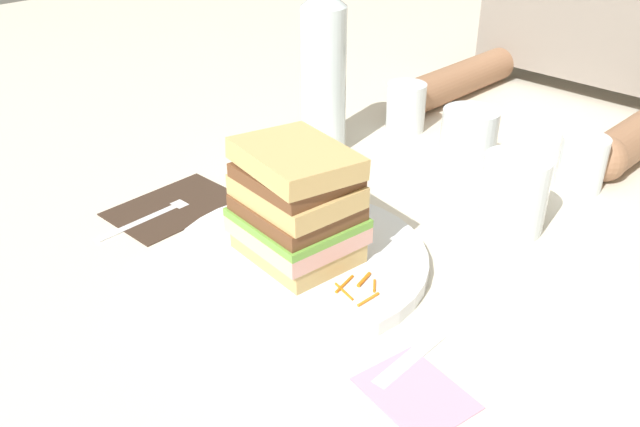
{
  "coord_description": "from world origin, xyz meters",
  "views": [
    {
      "loc": [
        0.45,
        -0.43,
        0.42
      ],
      "look_at": [
        0.0,
        0.02,
        0.06
      ],
      "focal_mm": 37.6,
      "sensor_mm": 36.0,
      "label": 1
    }
  ],
  "objects_px": {
    "empty_tumbler_0": "(465,142)",
    "side_plate": "(591,341)",
    "knife": "(439,333)",
    "water_bottle": "(324,70)",
    "juice_glass": "(513,198)",
    "empty_tumbler_1": "(406,107)",
    "main_plate": "(301,262)",
    "fork": "(160,211)",
    "empty_tumbler_2": "(582,163)",
    "napkin_pink": "(416,393)",
    "sandwich": "(299,205)",
    "napkin_dark": "(174,206)"
  },
  "relations": [
    {
      "from": "side_plate",
      "to": "sandwich",
      "type": "bearing_deg",
      "value": -160.76
    },
    {
      "from": "napkin_dark",
      "to": "empty_tumbler_0",
      "type": "height_order",
      "value": "empty_tumbler_0"
    },
    {
      "from": "fork",
      "to": "napkin_pink",
      "type": "height_order",
      "value": "fork"
    },
    {
      "from": "empty_tumbler_1",
      "to": "empty_tumbler_2",
      "type": "relative_size",
      "value": 1.04
    },
    {
      "from": "sandwich",
      "to": "napkin_dark",
      "type": "relative_size",
      "value": 0.88
    },
    {
      "from": "sandwich",
      "to": "napkin_pink",
      "type": "distance_m",
      "value": 0.23
    },
    {
      "from": "juice_glass",
      "to": "empty_tumbler_1",
      "type": "distance_m",
      "value": 0.32
    },
    {
      "from": "sandwich",
      "to": "juice_glass",
      "type": "distance_m",
      "value": 0.27
    },
    {
      "from": "knife",
      "to": "empty_tumbler_1",
      "type": "distance_m",
      "value": 0.5
    },
    {
      "from": "empty_tumbler_0",
      "to": "napkin_pink",
      "type": "relative_size",
      "value": 1.01
    },
    {
      "from": "knife",
      "to": "empty_tumbler_2",
      "type": "relative_size",
      "value": 2.76
    },
    {
      "from": "knife",
      "to": "water_bottle",
      "type": "xyz_separation_m",
      "value": [
        -0.38,
        0.23,
        0.12
      ]
    },
    {
      "from": "water_bottle",
      "to": "napkin_pink",
      "type": "bearing_deg",
      "value": -36.72
    },
    {
      "from": "fork",
      "to": "juice_glass",
      "type": "bearing_deg",
      "value": 40.21
    },
    {
      "from": "empty_tumbler_1",
      "to": "water_bottle",
      "type": "bearing_deg",
      "value": -105.51
    },
    {
      "from": "fork",
      "to": "empty_tumbler_2",
      "type": "bearing_deg",
      "value": 52.1
    },
    {
      "from": "main_plate",
      "to": "napkin_dark",
      "type": "xyz_separation_m",
      "value": [
        -0.21,
        -0.02,
        -0.01
      ]
    },
    {
      "from": "fork",
      "to": "empty_tumbler_0",
      "type": "xyz_separation_m",
      "value": [
        0.2,
        0.36,
        0.04
      ]
    },
    {
      "from": "sandwich",
      "to": "empty_tumbler_1",
      "type": "xyz_separation_m",
      "value": [
        -0.16,
        0.39,
        -0.04
      ]
    },
    {
      "from": "napkin_pink",
      "to": "juice_glass",
      "type": "bearing_deg",
      "value": 106.7
    },
    {
      "from": "napkin_dark",
      "to": "napkin_pink",
      "type": "relative_size",
      "value": 1.68
    },
    {
      "from": "main_plate",
      "to": "empty_tumbler_1",
      "type": "height_order",
      "value": "empty_tumbler_1"
    },
    {
      "from": "main_plate",
      "to": "empty_tumbler_2",
      "type": "distance_m",
      "value": 0.41
    },
    {
      "from": "empty_tumbler_0",
      "to": "side_plate",
      "type": "relative_size",
      "value": 0.49
    },
    {
      "from": "napkin_dark",
      "to": "napkin_pink",
      "type": "xyz_separation_m",
      "value": [
        0.42,
        -0.04,
        -0.0
      ]
    },
    {
      "from": "main_plate",
      "to": "empty_tumbler_0",
      "type": "height_order",
      "value": "empty_tumbler_0"
    },
    {
      "from": "main_plate",
      "to": "fork",
      "type": "height_order",
      "value": "main_plate"
    },
    {
      "from": "napkin_pink",
      "to": "water_bottle",
      "type": "bearing_deg",
      "value": 143.28
    },
    {
      "from": "napkin_dark",
      "to": "side_plate",
      "type": "distance_m",
      "value": 0.51
    },
    {
      "from": "knife",
      "to": "juice_glass",
      "type": "xyz_separation_m",
      "value": [
        -0.06,
        0.22,
        0.04
      ]
    },
    {
      "from": "empty_tumbler_2",
      "to": "empty_tumbler_0",
      "type": "bearing_deg",
      "value": -152.34
    },
    {
      "from": "napkin_dark",
      "to": "main_plate",
      "type": "bearing_deg",
      "value": 5.18
    },
    {
      "from": "empty_tumbler_0",
      "to": "main_plate",
      "type": "bearing_deg",
      "value": -88.47
    },
    {
      "from": "empty_tumbler_2",
      "to": "juice_glass",
      "type": "bearing_deg",
      "value": -93.63
    },
    {
      "from": "empty_tumbler_0",
      "to": "sandwich",
      "type": "bearing_deg",
      "value": -88.6
    },
    {
      "from": "empty_tumbler_1",
      "to": "napkin_pink",
      "type": "xyz_separation_m",
      "value": [
        0.37,
        -0.45,
        -0.04
      ]
    },
    {
      "from": "juice_glass",
      "to": "main_plate",
      "type": "bearing_deg",
      "value": -116.35
    },
    {
      "from": "side_plate",
      "to": "napkin_pink",
      "type": "distance_m",
      "value": 0.18
    },
    {
      "from": "napkin_dark",
      "to": "fork",
      "type": "relative_size",
      "value": 0.93
    },
    {
      "from": "empty_tumbler_0",
      "to": "napkin_pink",
      "type": "height_order",
      "value": "empty_tumbler_0"
    },
    {
      "from": "knife",
      "to": "water_bottle",
      "type": "height_order",
      "value": "water_bottle"
    },
    {
      "from": "fork",
      "to": "napkin_pink",
      "type": "distance_m",
      "value": 0.42
    },
    {
      "from": "sandwich",
      "to": "water_bottle",
      "type": "relative_size",
      "value": 0.5
    },
    {
      "from": "napkin_dark",
      "to": "juice_glass",
      "type": "relative_size",
      "value": 1.67
    },
    {
      "from": "main_plate",
      "to": "water_bottle",
      "type": "distance_m",
      "value": 0.34
    },
    {
      "from": "knife",
      "to": "empty_tumbler_1",
      "type": "relative_size",
      "value": 2.65
    },
    {
      "from": "sandwich",
      "to": "napkin_pink",
      "type": "relative_size",
      "value": 1.47
    },
    {
      "from": "main_plate",
      "to": "empty_tumbler_1",
      "type": "bearing_deg",
      "value": 112.9
    },
    {
      "from": "main_plate",
      "to": "knife",
      "type": "distance_m",
      "value": 0.18
    },
    {
      "from": "main_plate",
      "to": "juice_glass",
      "type": "bearing_deg",
      "value": 63.65
    }
  ]
}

